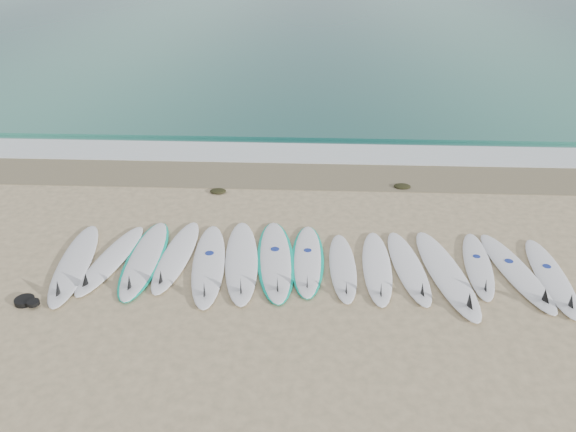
{
  "coord_description": "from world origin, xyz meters",
  "views": [
    {
      "loc": [
        0.03,
        -8.58,
        5.54
      ],
      "look_at": [
        -0.42,
        1.16,
        0.4
      ],
      "focal_mm": 35.0,
      "sensor_mm": 36.0,
      "label": 1
    }
  ],
  "objects_px": {
    "surfboard_14": "(552,278)",
    "leash_coil": "(27,301)",
    "surfboard_0": "(74,264)",
    "surfboard_7": "(308,260)"
  },
  "relations": [
    {
      "from": "surfboard_0",
      "to": "surfboard_7",
      "type": "bearing_deg",
      "value": -2.29
    },
    {
      "from": "surfboard_14",
      "to": "leash_coil",
      "type": "xyz_separation_m",
      "value": [
        -8.82,
        -1.08,
        -0.01
      ]
    },
    {
      "from": "surfboard_14",
      "to": "leash_coil",
      "type": "bearing_deg",
      "value": -170.39
    },
    {
      "from": "surfboard_0",
      "to": "surfboard_14",
      "type": "bearing_deg",
      "value": -7.47
    },
    {
      "from": "surfboard_0",
      "to": "surfboard_7",
      "type": "distance_m",
      "value": 4.22
    },
    {
      "from": "leash_coil",
      "to": "surfboard_7",
      "type": "bearing_deg",
      "value": 17.93
    },
    {
      "from": "surfboard_14",
      "to": "surfboard_0",
      "type": "bearing_deg",
      "value": -177.54
    },
    {
      "from": "surfboard_0",
      "to": "leash_coil",
      "type": "bearing_deg",
      "value": -115.08
    },
    {
      "from": "surfboard_0",
      "to": "surfboard_14",
      "type": "relative_size",
      "value": 1.11
    },
    {
      "from": "surfboard_7",
      "to": "leash_coil",
      "type": "height_order",
      "value": "surfboard_7"
    }
  ]
}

